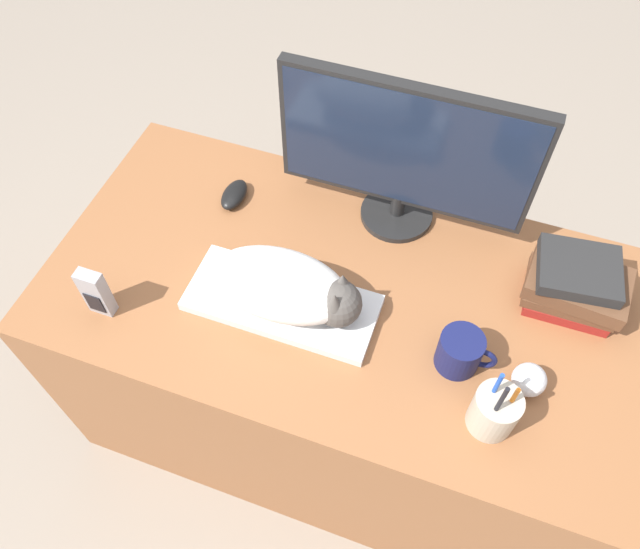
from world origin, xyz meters
TOP-DOWN VIEW (x-y plane):
  - ground_plane at (0.00, 0.00)m, footprint 12.00×12.00m
  - desk at (0.00, 0.36)m, footprint 1.43×0.73m
  - keyboard at (-0.13, 0.28)m, footprint 0.44×0.18m
  - cat at (-0.11, 0.28)m, footprint 0.34×0.18m
  - monitor at (0.04, 0.62)m, footprint 0.59×0.18m
  - computer_mouse at (-0.37, 0.54)m, footprint 0.06×0.10m
  - coffee_mug at (0.28, 0.27)m, footprint 0.13×0.09m
  - pen_cup at (0.37, 0.16)m, footprint 0.09×0.09m
  - baseball at (0.42, 0.26)m, footprint 0.07×0.07m
  - phone at (-0.51, 0.13)m, footprint 0.06×0.03m
  - book_stack at (0.48, 0.51)m, footprint 0.23×0.18m

SIDE VIEW (x-z plane):
  - ground_plane at x=0.00m, z-range 0.00..0.00m
  - desk at x=0.00m, z-range 0.00..0.71m
  - keyboard at x=-0.13m, z-range 0.71..0.73m
  - computer_mouse at x=-0.37m, z-range 0.71..0.74m
  - baseball at x=0.42m, z-range 0.71..0.78m
  - coffee_mug at x=0.28m, z-range 0.71..0.80m
  - pen_cup at x=0.37m, z-range 0.67..0.86m
  - book_stack at x=0.48m, z-range 0.71..0.83m
  - phone at x=-0.51m, z-range 0.71..0.84m
  - cat at x=-0.11m, z-range 0.73..0.86m
  - monitor at x=0.04m, z-range 0.73..1.13m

